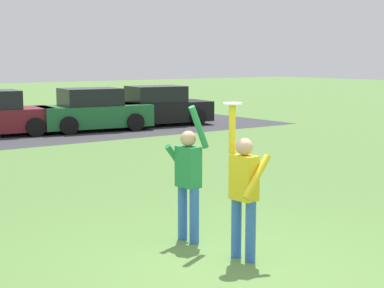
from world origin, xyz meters
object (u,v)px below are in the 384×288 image
(person_catcher, at_px, (244,188))
(parked_car_green, at_px, (93,111))
(person_defender, at_px, (188,176))
(frisbee_disc, at_px, (232,104))
(parked_car_black, at_px, (159,107))

(person_catcher, xyz_separation_m, parked_car_green, (5.25, 14.52, -0.25))
(person_defender, xyz_separation_m, frisbee_disc, (0.09, -0.88, 1.11))
(person_defender, bearing_deg, parked_car_green, 152.57)
(frisbee_disc, height_order, parked_car_green, frisbee_disc)
(person_defender, bearing_deg, parked_car_black, 142.65)
(parked_car_green, bearing_deg, person_catcher, -101.93)
(person_catcher, height_order, parked_car_black, person_catcher)
(person_catcher, height_order, frisbee_disc, frisbee_disc)
(frisbee_disc, relative_size, parked_car_green, 0.06)
(frisbee_disc, bearing_deg, parked_car_green, 69.76)
(person_catcher, xyz_separation_m, person_defender, (-0.11, 1.10, -0.00))
(person_catcher, bearing_deg, parked_car_black, -35.05)
(parked_car_black, bearing_deg, person_catcher, -111.44)
(person_defender, bearing_deg, frisbee_disc, 0.00)
(person_catcher, bearing_deg, parked_car_green, -25.54)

